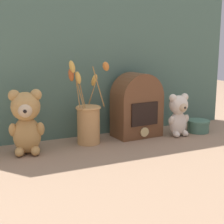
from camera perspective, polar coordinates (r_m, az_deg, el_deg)
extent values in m
plane|color=#8E7056|center=(1.41, 0.34, -5.24)|extent=(4.00, 4.00, 0.00)
cube|color=#4C6B5B|center=(1.51, -2.41, 11.21)|extent=(1.34, 0.02, 0.80)
ellipsoid|color=tan|center=(1.31, -13.94, -3.76)|extent=(0.12, 0.11, 0.14)
sphere|color=tan|center=(1.29, -14.17, 0.90)|extent=(0.11, 0.11, 0.11)
sphere|color=#D1B289|center=(1.25, -14.23, 0.27)|extent=(0.05, 0.05, 0.05)
sphere|color=black|center=(1.23, -14.27, 0.12)|extent=(0.01, 0.01, 0.01)
sphere|color=tan|center=(1.28, -12.54, 2.80)|extent=(0.04, 0.04, 0.04)
sphere|color=tan|center=(1.28, -15.99, 2.65)|extent=(0.04, 0.04, 0.04)
ellipsoid|color=tan|center=(1.30, -11.85, -2.73)|extent=(0.04, 0.05, 0.06)
ellipsoid|color=tan|center=(1.30, -16.14, -2.90)|extent=(0.04, 0.05, 0.06)
ellipsoid|color=tan|center=(1.30, -12.62, -6.30)|extent=(0.05, 0.06, 0.03)
ellipsoid|color=tan|center=(1.30, -15.12, -6.39)|extent=(0.05, 0.06, 0.03)
ellipsoid|color=beige|center=(1.55, 10.88, -1.89)|extent=(0.08, 0.07, 0.11)
sphere|color=beige|center=(1.53, 11.01, 1.19)|extent=(0.08, 0.08, 0.08)
sphere|color=#D1B289|center=(1.50, 11.65, 0.80)|extent=(0.04, 0.04, 0.04)
sphere|color=black|center=(1.49, 12.01, 0.71)|extent=(0.01, 0.01, 0.01)
sphere|color=beige|center=(1.54, 11.99, 2.45)|extent=(0.03, 0.03, 0.03)
sphere|color=beige|center=(1.51, 10.10, 2.33)|extent=(0.03, 0.03, 0.03)
ellipsoid|color=beige|center=(1.56, 12.21, -1.12)|extent=(0.03, 0.04, 0.05)
ellipsoid|color=beige|center=(1.52, 9.85, -1.38)|extent=(0.03, 0.04, 0.05)
ellipsoid|color=beige|center=(1.55, 11.99, -3.46)|extent=(0.03, 0.04, 0.03)
ellipsoid|color=beige|center=(1.52, 10.62, -3.65)|extent=(0.03, 0.04, 0.03)
cylinder|color=tan|center=(1.40, -3.94, -2.16)|extent=(0.09, 0.09, 0.15)
torus|color=tan|center=(1.38, -3.98, 0.73)|extent=(0.10, 0.10, 0.01)
cylinder|color=#9E7542|center=(1.41, -3.28, 3.21)|extent=(0.03, 0.03, 0.10)
ellipsoid|color=gold|center=(1.41, -2.96, 5.32)|extent=(0.04, 0.04, 0.06)
cylinder|color=#9E7542|center=(1.34, -2.24, 4.15)|extent=(0.07, 0.04, 0.17)
ellipsoid|color=orange|center=(1.31, -1.02, 7.60)|extent=(0.04, 0.04, 0.04)
cylinder|color=#9E7542|center=(1.36, -5.74, 3.49)|extent=(0.01, 0.05, 0.13)
ellipsoid|color=#C65B28|center=(1.34, -6.80, 6.16)|extent=(0.02, 0.04, 0.06)
cylinder|color=#9E7542|center=(1.35, -5.06, 3.23)|extent=(0.02, 0.04, 0.12)
ellipsoid|color=gold|center=(1.33, -5.63, 5.70)|extent=(0.03, 0.04, 0.05)
cylinder|color=#9E7542|center=(1.34, -5.58, 4.10)|extent=(0.03, 0.06, 0.16)
ellipsoid|color=gold|center=(1.31, -6.66, 7.50)|extent=(0.03, 0.04, 0.05)
cube|color=brown|center=(1.51, 4.10, -0.71)|extent=(0.21, 0.13, 0.18)
cylinder|color=brown|center=(1.49, 4.15, 2.62)|extent=(0.21, 0.13, 0.20)
cube|color=black|center=(1.45, 5.47, -0.36)|extent=(0.13, 0.01, 0.10)
cylinder|color=#D6BC7A|center=(1.47, 5.43, -3.34)|extent=(0.04, 0.01, 0.04)
cylinder|color=#47705B|center=(1.63, 14.06, -2.43)|extent=(0.10, 0.10, 0.05)
cylinder|color=#47705B|center=(1.63, 14.11, -1.48)|extent=(0.10, 0.10, 0.01)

